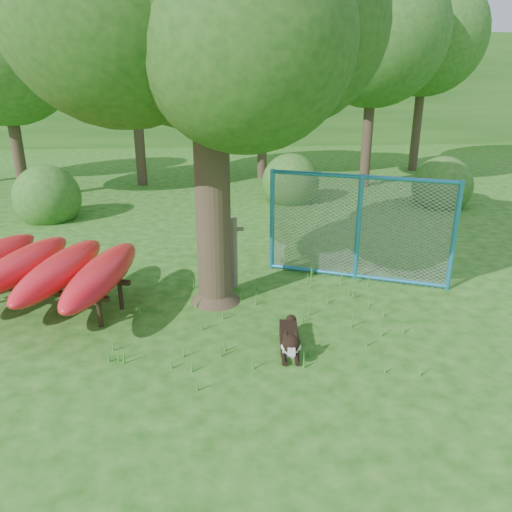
{
  "coord_description": "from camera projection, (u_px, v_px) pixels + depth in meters",
  "views": [
    {
      "loc": [
        -0.49,
        -6.4,
        3.77
      ],
      "look_at": [
        0.2,
        1.2,
        1.0
      ],
      "focal_mm": 35.0,
      "sensor_mm": 36.0,
      "label": 1
    }
  ],
  "objects": [
    {
      "name": "ground",
      "position": [
        250.0,
        348.0,
        7.32
      ],
      "size": [
        80.0,
        80.0,
        0.0
      ],
      "primitive_type": "plane",
      "color": "#1B5110",
      "rests_on": "ground"
    },
    {
      "name": "wooden_post",
      "position": [
        234.0,
        251.0,
        9.18
      ],
      "size": [
        0.37,
        0.14,
        1.36
      ],
      "rotation": [
        0.0,
        0.0,
        -0.09
      ],
      "color": "#605948",
      "rests_on": "ground"
    },
    {
      "name": "kayak_rack",
      "position": [
        40.0,
        268.0,
        8.28
      ],
      "size": [
        3.44,
        3.71,
        1.0
      ],
      "rotation": [
        0.0,
        0.0,
        -0.34
      ],
      "color": "black",
      "rests_on": "ground"
    },
    {
      "name": "husky_dog",
      "position": [
        290.0,
        340.0,
        7.18
      ],
      "size": [
        0.36,
        1.13,
        0.5
      ],
      "rotation": [
        0.0,
        0.0,
        -0.1
      ],
      "color": "black",
      "rests_on": "ground"
    },
    {
      "name": "fence_section",
      "position": [
        358.0,
        228.0,
        9.49
      ],
      "size": [
        3.26,
        1.5,
        3.43
      ],
      "rotation": [
        0.0,
        0.0,
        -0.41
      ],
      "color": "teal",
      "rests_on": "ground"
    },
    {
      "name": "wildflower_clump",
      "position": [
        292.0,
        347.0,
        7.04
      ],
      "size": [
        0.1,
        0.08,
        0.2
      ],
      "rotation": [
        0.0,
        0.0,
        0.22
      ],
      "color": "#3D852B",
      "rests_on": "ground"
    },
    {
      "name": "bg_tree_a",
      "position": [
        1.0,
        50.0,
        14.6
      ],
      "size": [
        4.4,
        4.4,
        6.7
      ],
      "color": "#362A1D",
      "rests_on": "ground"
    },
    {
      "name": "bg_tree_b",
      "position": [
        130.0,
        16.0,
        16.39
      ],
      "size": [
        5.2,
        5.2,
        8.22
      ],
      "color": "#362A1D",
      "rests_on": "ground"
    },
    {
      "name": "bg_tree_c",
      "position": [
        262.0,
        66.0,
        18.22
      ],
      "size": [
        4.0,
        4.0,
        6.12
      ],
      "color": "#362A1D",
      "rests_on": "ground"
    },
    {
      "name": "bg_tree_d",
      "position": [
        375.0,
        33.0,
        16.31
      ],
      "size": [
        4.8,
        4.8,
        7.5
      ],
      "color": "#362A1D",
      "rests_on": "ground"
    },
    {
      "name": "bg_tree_e",
      "position": [
        426.0,
        35.0,
        19.32
      ],
      "size": [
        4.6,
        4.6,
        7.55
      ],
      "color": "#362A1D",
      "rests_on": "ground"
    },
    {
      "name": "shrub_left",
      "position": [
        50.0,
        219.0,
        13.92
      ],
      "size": [
        1.8,
        1.8,
        1.8
      ],
      "primitive_type": "sphere",
      "color": "#285B1D",
      "rests_on": "ground"
    },
    {
      "name": "shrub_right",
      "position": [
        440.0,
        205.0,
        15.36
      ],
      "size": [
        1.8,
        1.8,
        1.8
      ],
      "primitive_type": "sphere",
      "color": "#285B1D",
      "rests_on": "ground"
    },
    {
      "name": "shrub_mid",
      "position": [
        290.0,
        201.0,
        15.91
      ],
      "size": [
        1.8,
        1.8,
        1.8
      ],
      "primitive_type": "sphere",
      "color": "#285B1D",
      "rests_on": "ground"
    },
    {
      "name": "wooded_hillside",
      "position": [
        216.0,
        88.0,
        32.51
      ],
      "size": [
        80.0,
        12.0,
        6.0
      ],
      "primitive_type": "cube",
      "color": "#285B1D",
      "rests_on": "ground"
    }
  ]
}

